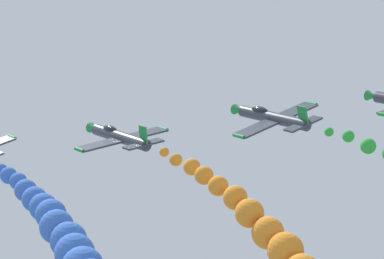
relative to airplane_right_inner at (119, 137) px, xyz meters
The scene contains 3 objects.
smoke_trail_left_inner 19.31m from the airplane_right_inner, 133.63° to the right, with size 4.58×23.26×5.74m.
airplane_right_inner is the anchor object (origin of this frame).
airplane_left_outer 14.47m from the airplane_right_inner, 36.89° to the right, with size 9.40×10.35×3.08m.
Camera 1 is at (-44.28, -60.10, 142.62)m, focal length 75.89 mm.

